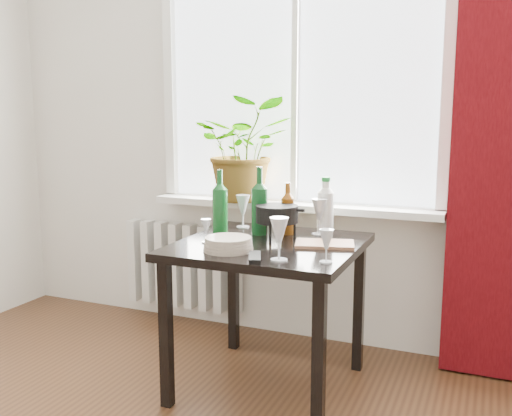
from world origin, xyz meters
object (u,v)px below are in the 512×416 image
at_px(cleaning_bottle, 326,204).
at_px(wineglass_front_right, 279,239).
at_px(radiator, 183,265).
at_px(wine_bottle_left, 220,201).
at_px(wine_bottle_right, 259,200).
at_px(wineglass_back_left, 243,211).
at_px(plate_stack, 228,244).
at_px(bottle_amber, 288,208).
at_px(tv_remote, 255,257).
at_px(wineglass_front_left, 206,231).
at_px(table, 269,261).
at_px(potted_plant, 245,149).
at_px(fondue_pot, 277,222).
at_px(wineglass_back_center, 319,216).
at_px(cutting_board, 325,244).
at_px(wineglass_far_right, 326,246).

relative_size(cleaning_bottle, wineglass_front_right, 1.56).
distance_m(radiator, wine_bottle_left, 0.91).
height_order(wine_bottle_right, wineglass_back_left, wine_bottle_right).
relative_size(wineglass_back_left, plate_stack, 0.81).
bearing_deg(bottle_amber, tv_remote, -84.95).
bearing_deg(wineglass_front_left, wine_bottle_right, 60.85).
distance_m(table, tv_remote, 0.35).
xyz_separation_m(table, wine_bottle_right, (-0.12, 0.16, 0.27)).
bearing_deg(potted_plant, radiator, 171.46).
bearing_deg(wineglass_front_right, bottle_amber, 106.08).
xyz_separation_m(radiator, fondue_pot, (0.85, -0.52, 0.44)).
bearing_deg(wineglass_front_right, wine_bottle_right, 121.30).
bearing_deg(plate_stack, fondue_pot, 72.85).
distance_m(radiator, fondue_pot, 1.09).
bearing_deg(cleaning_bottle, bottle_amber, -144.03).
height_order(cleaning_bottle, wineglass_back_center, cleaning_bottle).
xyz_separation_m(cleaning_bottle, fondue_pot, (-0.18, -0.23, -0.07)).
bearing_deg(wineglass_back_center, table, -121.92).
xyz_separation_m(radiator, tv_remote, (0.91, -0.96, 0.37)).
bearing_deg(wine_bottle_left, bottle_amber, 16.43).
bearing_deg(tv_remote, bottle_amber, 72.53).
distance_m(potted_plant, wineglass_front_left, 0.78).
relative_size(plate_stack, cutting_board, 0.83).
bearing_deg(table, wineglass_back_center, 58.08).
height_order(wineglass_back_left, fondue_pot, wineglass_back_left).
height_order(table, fondue_pot, fondue_pot).
xyz_separation_m(bottle_amber, wineglass_front_left, (-0.29, -0.34, -0.08)).
height_order(potted_plant, wine_bottle_left, potted_plant).
bearing_deg(cutting_board, wineglass_front_right, -106.10).
bearing_deg(wineglass_front_right, tv_remote, -169.57).
xyz_separation_m(potted_plant, bottle_amber, (0.39, -0.34, -0.27)).
height_order(table, cleaning_bottle, cleaning_bottle).
bearing_deg(table, bottle_amber, 86.18).
relative_size(wineglass_front_right, tv_remote, 1.14).
height_order(potted_plant, wineglass_front_left, potted_plant).
bearing_deg(wineglass_back_center, cutting_board, -66.87).
bearing_deg(fondue_pot, wineglass_front_right, -58.93).
height_order(potted_plant, wineglass_back_center, potted_plant).
height_order(wineglass_far_right, plate_stack, wineglass_far_right).
bearing_deg(fondue_pot, radiator, 157.48).
height_order(radiator, potted_plant, potted_plant).
distance_m(wine_bottle_left, wineglass_front_left, 0.27).
distance_m(wineglass_far_right, wineglass_front_left, 0.65).
bearing_deg(wine_bottle_left, cleaning_bottle, 23.62).
xyz_separation_m(wineglass_front_right, wineglass_back_left, (-0.44, 0.60, -0.00)).
height_order(radiator, wine_bottle_right, wine_bottle_right).
relative_size(wine_bottle_left, wineglass_front_right, 1.77).
distance_m(radiator, cleaning_bottle, 1.19).
bearing_deg(radiator, wine_bottle_left, -44.18).
distance_m(bottle_amber, wineglass_far_right, 0.60).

